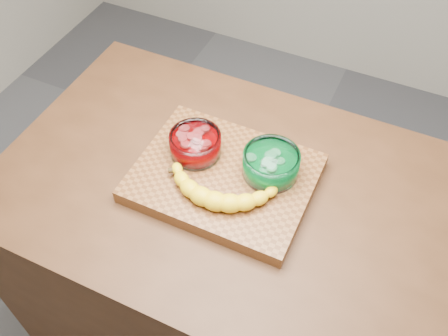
% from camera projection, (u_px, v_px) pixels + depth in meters
% --- Properties ---
extents(ground, '(3.50, 3.50, 0.00)m').
position_uv_depth(ground, '(224.00, 322.00, 2.00)').
color(ground, '#515155').
rests_on(ground, ground).
extents(counter, '(1.20, 0.80, 0.90)m').
position_uv_depth(counter, '(224.00, 267.00, 1.65)').
color(counter, '#472815').
rests_on(counter, ground).
extents(cutting_board, '(0.45, 0.35, 0.04)m').
position_uv_depth(cutting_board, '(224.00, 178.00, 1.29)').
color(cutting_board, brown).
rests_on(cutting_board, counter).
extents(bowl_red, '(0.13, 0.13, 0.06)m').
position_uv_depth(bowl_red, '(195.00, 144.00, 1.30)').
color(bowl_red, white).
rests_on(bowl_red, cutting_board).
extents(bowl_green, '(0.14, 0.14, 0.07)m').
position_uv_depth(bowl_green, '(271.00, 164.00, 1.25)').
color(bowl_green, white).
rests_on(bowl_green, cutting_board).
extents(banana, '(0.31, 0.15, 0.04)m').
position_uv_depth(banana, '(219.00, 187.00, 1.22)').
color(banana, yellow).
rests_on(banana, cutting_board).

